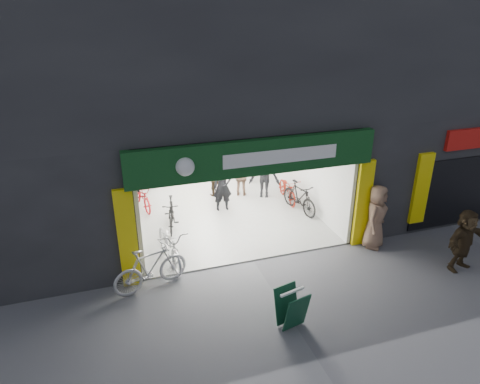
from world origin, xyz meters
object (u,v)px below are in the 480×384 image
pedestrian_near (376,217)px  sandwich_board (291,307)px  parked_bike (151,268)px  bike_left_front (170,244)px  bike_right_front (299,197)px

pedestrian_near → sandwich_board: pedestrian_near is taller
pedestrian_near → parked_bike: bearing=139.7°
bike_left_front → sandwich_board: size_ratio=2.32×
bike_left_front → bike_right_front: 4.97m
parked_bike → pedestrian_near: 6.38m
pedestrian_near → bike_left_front: bearing=129.2°
bike_right_front → sandwich_board: bearing=-128.6°
sandwich_board → pedestrian_near: bearing=20.0°
bike_left_front → sandwich_board: 3.97m
bike_right_front → parked_bike: parked_bike is taller
bike_left_front → parked_bike: size_ratio=1.07×
sandwich_board → parked_bike: bearing=126.2°
bike_right_front → parked_bike: size_ratio=0.92×
bike_left_front → bike_right_front: bike_left_front is taller
parked_bike → sandwich_board: size_ratio=2.16×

